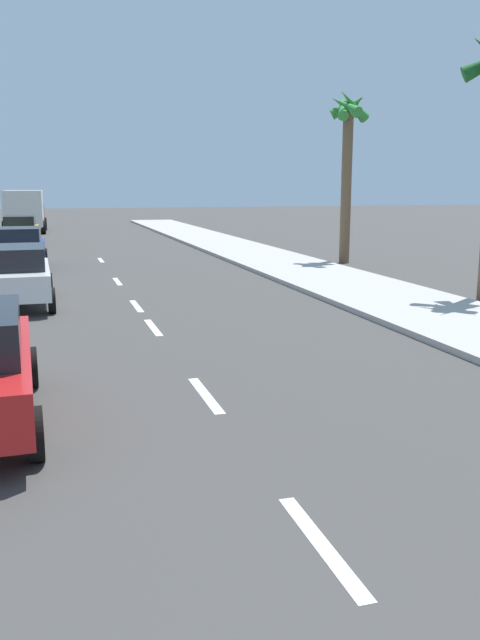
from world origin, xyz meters
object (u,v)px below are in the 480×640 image
at_px(delivery_truck, 24,210).
at_px(palm_tree_far, 347,139).
at_px(parked_car_white, 13,274).
at_px(parked_car_yellow, 21,230).
at_px(parked_car_blue, 21,247).

xyz_separation_m(delivery_truck, palm_tree_far, (12.94, -22.45, 3.40)).
distance_m(delivery_truck, palm_tree_far, 26.14).
distance_m(parked_car_white, delivery_truck, 29.08).
distance_m(parked_car_yellow, palm_tree_far, 18.01).
bearing_deg(parked_car_white, palm_tree_far, 27.20).
height_order(parked_car_blue, parked_car_yellow, same).
xyz_separation_m(parked_car_white, parked_car_yellow, (-0.38, 18.50, -0.00)).
height_order(parked_car_white, parked_car_blue, same).
xyz_separation_m(parked_car_white, delivery_truck, (-0.41, 29.07, 0.66)).
bearing_deg(delivery_truck, parked_car_yellow, -88.57).
height_order(parked_car_blue, delivery_truck, delivery_truck).
relative_size(delivery_truck, palm_tree_far, 0.92).
relative_size(parked_car_blue, delivery_truck, 0.63).
xyz_separation_m(parked_car_yellow, delivery_truck, (-0.03, 10.57, 0.67)).
height_order(delivery_truck, palm_tree_far, palm_tree_far).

